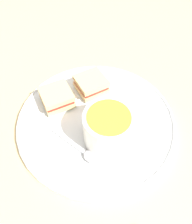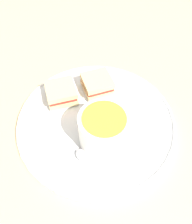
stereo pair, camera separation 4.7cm
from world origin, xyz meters
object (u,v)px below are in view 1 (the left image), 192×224
at_px(sandwich_half_near, 91,84).
at_px(sandwich_half_far, 57,97).
at_px(soup_bowl, 108,128).
at_px(spoon, 87,154).

bearing_deg(sandwich_half_near, sandwich_half_far, -12.89).
relative_size(sandwich_half_near, sandwich_half_far, 0.97).
height_order(soup_bowl, spoon, soup_bowl).
bearing_deg(sandwich_half_near, soup_bowl, 63.14).
bearing_deg(sandwich_half_far, spoon, 77.14).
bearing_deg(sandwich_half_near, spoon, 47.18).
distance_m(soup_bowl, spoon, 0.07).
distance_m(spoon, sandwich_half_far, 0.16).
height_order(soup_bowl, sandwich_half_far, soup_bowl).
bearing_deg(soup_bowl, spoon, 2.45).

